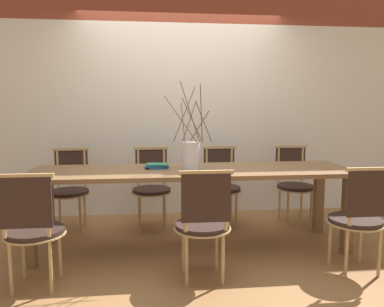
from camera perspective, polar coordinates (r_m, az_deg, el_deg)
ground_plane at (r=3.76m, az=-0.00°, el=-14.10°), size 16.00×16.00×0.00m
wall_rear at (r=4.77m, az=-1.67°, el=9.96°), size 12.00×0.06×3.20m
dining_table at (r=3.58m, az=-0.00°, el=-3.89°), size 3.04×0.82×0.77m
chair_near_leftend at (r=3.04m, az=-23.12°, el=-10.19°), size 0.45×0.45×0.90m
chair_near_left at (r=2.94m, az=1.73°, el=-10.21°), size 0.45×0.45×0.90m
chair_near_center at (r=3.36m, az=24.08°, el=-8.64°), size 0.45×0.45×0.90m
chair_far_leftend at (r=4.38m, az=-18.16°, el=-4.79°), size 0.45×0.45×0.90m
chair_far_left at (r=4.29m, az=-6.19°, el=-4.73°), size 0.45×0.45×0.90m
chair_far_center at (r=4.36m, az=4.45°, el=-4.51°), size 0.45×0.45×0.90m
chair_far_right at (r=4.61m, az=15.28°, el=-4.12°), size 0.45×0.45×0.90m
vase_centerpiece at (r=3.47m, az=-0.16°, el=-0.20°), size 0.45×0.42×0.82m
book_stack at (r=3.63m, az=-5.30°, el=-1.89°), size 0.23×0.19×0.04m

